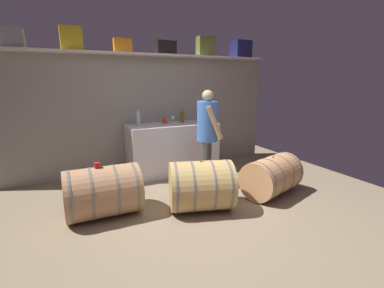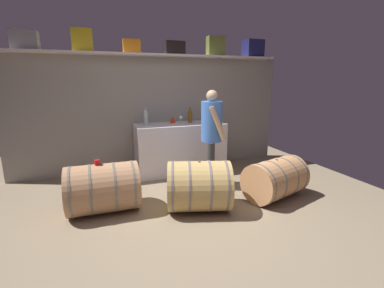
# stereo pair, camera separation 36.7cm
# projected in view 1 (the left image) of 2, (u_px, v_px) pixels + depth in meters

# --- Properties ---
(ground_plane) EXTENTS (6.27, 7.86, 0.02)m
(ground_plane) POSITION_uv_depth(u_px,v_px,m) (183.00, 205.00, 3.75)
(ground_plane) COLOR #86745B
(back_wall_panel) EXTENTS (5.07, 0.10, 2.08)m
(back_wall_panel) POSITION_uv_depth(u_px,v_px,m) (145.00, 115.00, 5.06)
(back_wall_panel) COLOR gray
(back_wall_panel) RESTS_ON ground
(high_shelf_board) EXTENTS (4.67, 0.40, 0.03)m
(high_shelf_board) POSITION_uv_depth(u_px,v_px,m) (145.00, 55.00, 4.68)
(high_shelf_board) COLOR silver
(high_shelf_board) RESTS_ON back_wall_panel
(toolcase_grey) EXTENTS (0.37, 0.26, 0.28)m
(toolcase_grey) POSITION_uv_depth(u_px,v_px,m) (9.00, 38.00, 3.84)
(toolcase_grey) COLOR gray
(toolcase_grey) RESTS_ON high_shelf_board
(toolcase_yellow) EXTENTS (0.32, 0.27, 0.35)m
(toolcase_yellow) POSITION_uv_depth(u_px,v_px,m) (71.00, 39.00, 4.17)
(toolcase_yellow) COLOR yellow
(toolcase_yellow) RESTS_ON high_shelf_board
(toolcase_orange) EXTENTS (0.29, 0.19, 0.23)m
(toolcase_orange) POSITION_uv_depth(u_px,v_px,m) (123.00, 46.00, 4.50)
(toolcase_orange) COLOR orange
(toolcase_orange) RESTS_ON high_shelf_board
(toolcase_black) EXTENTS (0.37, 0.23, 0.23)m
(toolcase_black) POSITION_uv_depth(u_px,v_px,m) (165.00, 48.00, 4.81)
(toolcase_black) COLOR black
(toolcase_black) RESTS_ON high_shelf_board
(toolcase_olive) EXTENTS (0.32, 0.21, 0.35)m
(toolcase_olive) POSITION_uv_depth(u_px,v_px,m) (205.00, 46.00, 5.12)
(toolcase_olive) COLOR olive
(toolcase_olive) RESTS_ON high_shelf_board
(toolcase_navy) EXTENTS (0.35, 0.29, 0.32)m
(toolcase_navy) POSITION_uv_depth(u_px,v_px,m) (241.00, 49.00, 5.46)
(toolcase_navy) COLOR navy
(toolcase_navy) RESTS_ON high_shelf_board
(work_cabinet) EXTENTS (1.61, 0.65, 0.90)m
(work_cabinet) POSITION_uv_depth(u_px,v_px,m) (173.00, 148.00, 5.01)
(work_cabinet) COLOR white
(work_cabinet) RESTS_ON ground
(wine_bottle_amber) EXTENTS (0.08, 0.08, 0.28)m
(wine_bottle_amber) POSITION_uv_depth(u_px,v_px,m) (182.00, 116.00, 5.02)
(wine_bottle_amber) COLOR brown
(wine_bottle_amber) RESTS_ON work_cabinet
(wine_bottle_clear) EXTENTS (0.08, 0.08, 0.30)m
(wine_bottle_clear) POSITION_uv_depth(u_px,v_px,m) (138.00, 118.00, 4.68)
(wine_bottle_clear) COLOR #AFBDBB
(wine_bottle_clear) RESTS_ON work_cabinet
(wine_glass) EXTENTS (0.07, 0.07, 0.13)m
(wine_glass) POSITION_uv_depth(u_px,v_px,m) (173.00, 118.00, 4.98)
(wine_glass) COLOR white
(wine_glass) RESTS_ON work_cabinet
(red_funnel) EXTENTS (0.11, 0.11, 0.13)m
(red_funnel) POSITION_uv_depth(u_px,v_px,m) (165.00, 120.00, 4.97)
(red_funnel) COLOR red
(red_funnel) RESTS_ON work_cabinet
(wine_barrel_near) EXTENTS (0.89, 0.65, 0.65)m
(wine_barrel_near) POSITION_uv_depth(u_px,v_px,m) (103.00, 192.00, 3.38)
(wine_barrel_near) COLOR tan
(wine_barrel_near) RESTS_ON ground
(wine_barrel_far) EXTENTS (0.95, 0.85, 0.67)m
(wine_barrel_far) POSITION_uv_depth(u_px,v_px,m) (201.00, 186.00, 3.55)
(wine_barrel_far) COLOR tan
(wine_barrel_far) RESTS_ON ground
(wine_barrel_flank) EXTENTS (1.00, 0.81, 0.58)m
(wine_barrel_flank) POSITION_uv_depth(u_px,v_px,m) (272.00, 176.00, 4.03)
(wine_barrel_flank) COLOR tan
(wine_barrel_flank) RESTS_ON ground
(tasting_cup) EXTENTS (0.07, 0.07, 0.06)m
(tasting_cup) POSITION_uv_depth(u_px,v_px,m) (97.00, 165.00, 3.28)
(tasting_cup) COLOR red
(tasting_cup) RESTS_ON wine_barrel_near
(winemaker_pouring) EXTENTS (0.43, 0.51, 1.53)m
(winemaker_pouring) POSITION_uv_depth(u_px,v_px,m) (208.00, 128.00, 4.25)
(winemaker_pouring) COLOR #333437
(winemaker_pouring) RESTS_ON ground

